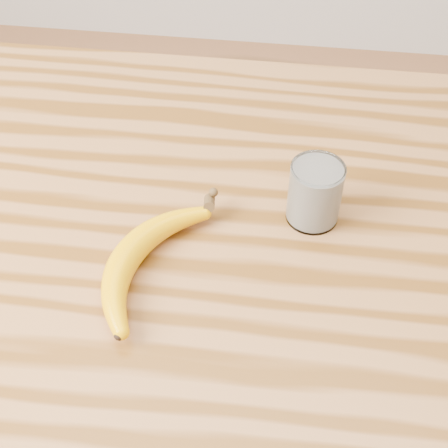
# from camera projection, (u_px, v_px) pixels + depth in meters

# --- Properties ---
(table) EXTENTS (1.20, 0.80, 0.90)m
(table) POSITION_uv_depth(u_px,v_px,m) (224.00, 269.00, 0.99)
(table) COLOR #925F31
(table) RESTS_ON ground
(smoothie_glass) EXTENTS (0.07, 0.07, 0.09)m
(smoothie_glass) POSITION_uv_depth(u_px,v_px,m) (315.00, 193.00, 0.85)
(smoothie_glass) COLOR white
(smoothie_glass) RESTS_ON table
(banana) EXTENTS (0.21, 0.34, 0.04)m
(banana) POSITION_uv_depth(u_px,v_px,m) (129.00, 253.00, 0.81)
(banana) COLOR #ECA300
(banana) RESTS_ON table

